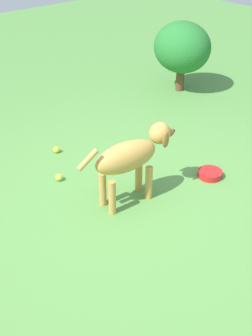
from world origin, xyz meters
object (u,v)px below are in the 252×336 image
object	(u,v)px
tennis_ball_2	(59,177)
water_bowl	(210,174)
tennis_ball_0	(133,158)
tennis_ball_1	(56,150)
dog	(132,156)

from	to	relation	value
tennis_ball_2	water_bowl	bearing A→B (deg)	-127.96
tennis_ball_0	tennis_ball_1	size ratio (longest dim) A/B	1.00
dog	tennis_ball_2	distance (m)	0.80
dog	tennis_ball_0	xyz separation A→B (m)	(0.46, -0.42, -0.38)
dog	tennis_ball_1	xyz separation A→B (m)	(1.07, 0.05, -0.38)
tennis_ball_0	tennis_ball_2	world-z (taller)	same
dog	tennis_ball_1	bearing A→B (deg)	98.13
tennis_ball_0	tennis_ball_2	size ratio (longest dim) A/B	1.00
dog	tennis_ball_0	distance (m)	0.73
tennis_ball_0	water_bowl	xyz separation A→B (m)	(-0.66, -0.35, -0.00)
tennis_ball_0	water_bowl	world-z (taller)	tennis_ball_0
dog	tennis_ball_2	xyz separation A→B (m)	(0.63, 0.31, -0.38)
tennis_ball_1	tennis_ball_2	xyz separation A→B (m)	(-0.44, 0.26, 0.00)
tennis_ball_1	water_bowl	xyz separation A→B (m)	(-1.28, -0.82, -0.00)
tennis_ball_1	tennis_ball_0	bearing A→B (deg)	-142.89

